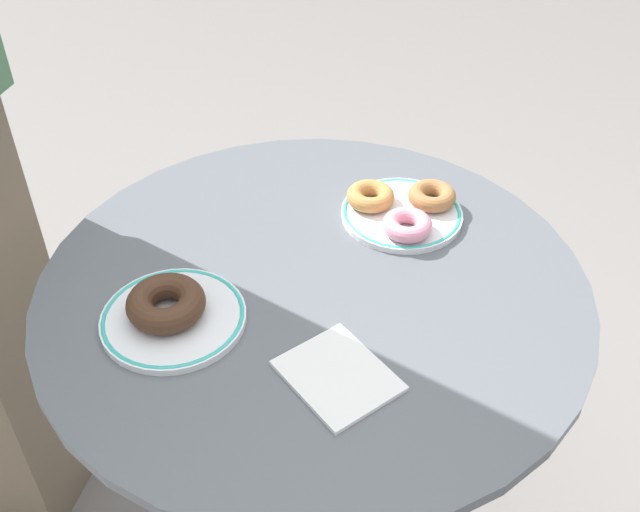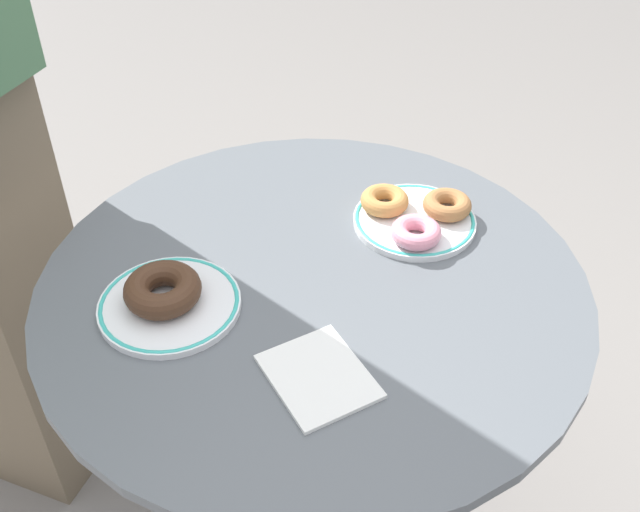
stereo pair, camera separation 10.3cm
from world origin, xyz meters
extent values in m
cylinder|color=#565B60|center=(0.00, 0.00, 0.69)|extent=(0.78, 0.78, 0.02)
cylinder|color=#565B60|center=(0.00, 0.00, 0.35)|extent=(0.06, 0.06, 0.66)
cylinder|color=white|center=(-0.20, 0.03, 0.71)|extent=(0.19, 0.19, 0.01)
torus|color=#38B2A8|center=(-0.20, 0.03, 0.71)|extent=(0.19, 0.19, 0.01)
cylinder|color=white|center=(0.20, 0.06, 0.71)|extent=(0.19, 0.19, 0.01)
torus|color=#38B2A8|center=(0.20, 0.06, 0.71)|extent=(0.19, 0.19, 0.01)
torus|color=#422819|center=(-0.20, 0.04, 0.73)|extent=(0.15, 0.15, 0.04)
torus|color=#A36B3D|center=(0.25, 0.05, 0.72)|extent=(0.11, 0.11, 0.03)
torus|color=#BC7F42|center=(0.17, 0.10, 0.72)|extent=(0.08, 0.08, 0.03)
torus|color=pink|center=(0.17, 0.01, 0.72)|extent=(0.10, 0.10, 0.03)
cube|color=white|center=(-0.07, -0.17, 0.70)|extent=(0.12, 0.14, 0.01)
camera|label=1|loc=(-0.41, -0.67, 1.40)|focal=41.86mm
camera|label=2|loc=(-0.32, -0.72, 1.40)|focal=41.86mm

